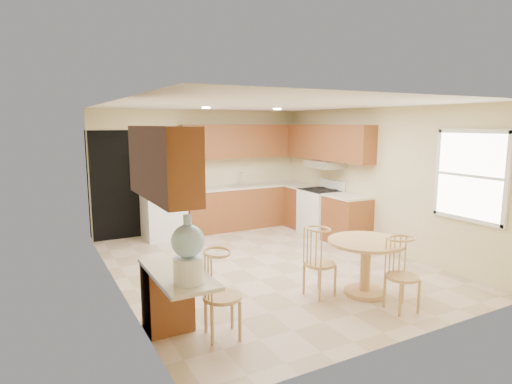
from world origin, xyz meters
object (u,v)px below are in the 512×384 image
chair_desk (226,288)px  water_crock (188,252)px  refrigerator (163,194)px  stove (320,211)px  chair_table_b (408,269)px  chair_table_a (324,257)px  dining_table (366,259)px

chair_desk → water_crock: water_crock is taller
refrigerator → stove: size_ratio=1.59×
refrigerator → water_crock: bearing=-103.3°
chair_desk → water_crock: size_ratio=1.45×
chair_table_b → chair_table_a: bearing=-47.6°
chair_table_a → chair_table_b: 1.02m
chair_table_a → stove: bearing=133.9°
stove → water_crock: (-3.92, -3.22, 0.59)m
dining_table → water_crock: 2.65m
chair_table_a → water_crock: bearing=-83.8°
chair_table_a → chair_desk: 1.61m
stove → chair_desk: stove is taller
refrigerator → chair_table_b: bearing=-71.6°
chair_desk → water_crock: 0.69m
chair_table_a → dining_table: bearing=63.4°
water_crock → refrigerator: bearing=76.7°
chair_desk → chair_table_b: bearing=88.1°
chair_table_a → water_crock: 2.15m
refrigerator → stove: (2.88, -1.22, -0.40)m
water_crock → dining_table: bearing=9.3°
stove → dining_table: stove is taller
dining_table → stove: bearing=63.9°
refrigerator → water_crock: refrigerator is taller
dining_table → chair_table_b: 0.67m
refrigerator → dining_table: size_ratio=1.75×
stove → chair_table_a: size_ratio=1.21×
refrigerator → chair_table_a: 3.99m
chair_table_b → water_crock: 2.67m
chair_table_a → chair_desk: chair_desk is taller
refrigerator → dining_table: bearing=-69.5°
refrigerator → stove: 3.15m
dining_table → chair_desk: chair_desk is taller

